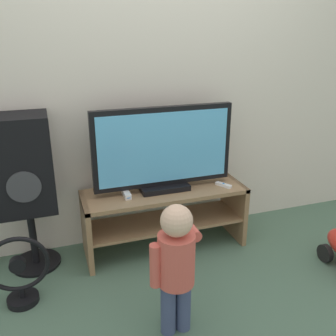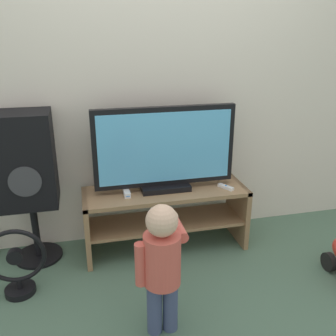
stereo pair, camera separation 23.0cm
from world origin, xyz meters
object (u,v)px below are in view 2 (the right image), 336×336
object	(u,v)px
television	(165,150)
floor_fan	(16,265)
speaker_tower	(26,164)
child	(162,259)
remote_primary	(226,187)
game_console	(126,192)

from	to	relation	value
television	floor_fan	xyz separation A→B (m)	(-1.04, -0.34, -0.57)
television	speaker_tower	world-z (taller)	television
speaker_tower	floor_fan	distance (m)	0.67
speaker_tower	floor_fan	size ratio (longest dim) A/B	2.37
television	speaker_tower	bearing A→B (deg)	176.62
speaker_tower	floor_fan	world-z (taller)	speaker_tower
child	floor_fan	xyz separation A→B (m)	(-0.83, 0.51, -0.25)
television	child	size ratio (longest dim) A/B	1.32
child	television	bearing A→B (deg)	76.08
child	speaker_tower	size ratio (longest dim) A/B	0.71
television	floor_fan	bearing A→B (deg)	-161.77
television	floor_fan	distance (m)	1.23
child	floor_fan	world-z (taller)	child
child	speaker_tower	world-z (taller)	speaker_tower
television	remote_primary	world-z (taller)	television
remote_primary	speaker_tower	distance (m)	1.43
game_console	child	xyz separation A→B (m)	(0.08, -0.82, -0.04)
game_console	speaker_tower	distance (m)	0.71
television	floor_fan	world-z (taller)	television
game_console	remote_primary	world-z (taller)	game_console
remote_primary	floor_fan	distance (m)	1.53
floor_fan	speaker_tower	bearing A→B (deg)	78.22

